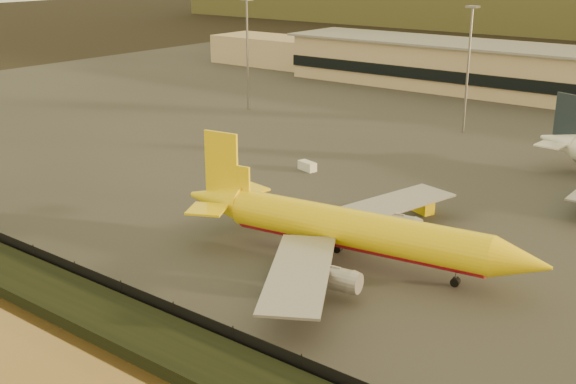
{
  "coord_description": "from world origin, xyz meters",
  "views": [
    {
      "loc": [
        50.74,
        -56.95,
        35.72
      ],
      "look_at": [
        -2.96,
        12.0,
        6.5
      ],
      "focal_mm": 45.0,
      "sensor_mm": 36.0,
      "label": 1
    }
  ],
  "objects": [
    {
      "name": "dhl_cargo_jet",
      "position": [
        7.62,
        10.36,
        4.34
      ],
      "size": [
        46.44,
        45.07,
        13.88
      ],
      "rotation": [
        0.0,
        0.0,
        0.14
      ],
      "color": "yellow",
      "rests_on": "tarmac"
    },
    {
      "name": "embankment",
      "position": [
        0.0,
        -17.0,
        0.7
      ],
      "size": [
        320.0,
        7.0,
        1.4
      ],
      "primitive_type": "cube",
      "color": "black",
      "rests_on": "ground"
    },
    {
      "name": "perimeter_fence",
      "position": [
        0.0,
        -13.0,
        1.3
      ],
      "size": [
        300.0,
        0.05,
        2.2
      ],
      "primitive_type": "cube",
      "color": "black",
      "rests_on": "tarmac"
    },
    {
      "name": "gse_vehicle_white",
      "position": [
        -19.15,
        38.14,
        0.97
      ],
      "size": [
        3.69,
        2.37,
        1.53
      ],
      "primitive_type": "cube",
      "rotation": [
        0.0,
        0.0,
        -0.26
      ],
      "color": "white",
      "rests_on": "tarmac"
    },
    {
      "name": "tarmac",
      "position": [
        0.0,
        95.0,
        0.1
      ],
      "size": [
        320.0,
        220.0,
        0.2
      ],
      "primitive_type": "cube",
      "color": "#2D2D2D",
      "rests_on": "ground"
    },
    {
      "name": "terminal_building",
      "position": [
        -14.52,
        125.55,
        6.25
      ],
      "size": [
        202.0,
        25.0,
        12.6
      ],
      "color": "tan",
      "rests_on": "tarmac"
    },
    {
      "name": "ground",
      "position": [
        0.0,
        0.0,
        0.0
      ],
      "size": [
        900.0,
        900.0,
        0.0
      ],
      "primitive_type": "plane",
      "color": "black",
      "rests_on": "ground"
    },
    {
      "name": "gse_vehicle_yellow",
      "position": [
        6.03,
        31.57,
        1.08
      ],
      "size": [
        4.29,
        3.17,
        1.76
      ],
      "primitive_type": "cube",
      "rotation": [
        0.0,
        0.0,
        -0.41
      ],
      "color": "yellow",
      "rests_on": "tarmac"
    }
  ]
}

